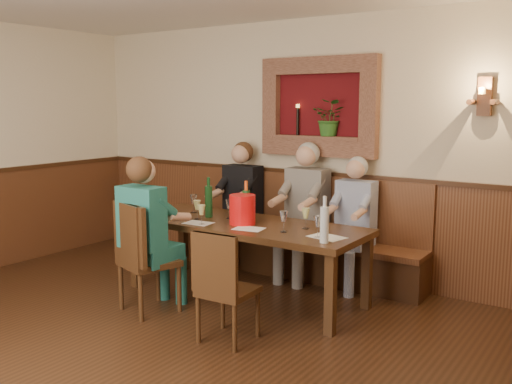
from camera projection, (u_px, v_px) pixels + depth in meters
ground_plane at (97, 368)px, 4.11m from camera, size 6.00×6.00×0.00m
room_shell at (85, 103)px, 3.82m from camera, size 6.04×6.04×2.82m
wainscoting at (93, 290)px, 4.02m from camera, size 6.02×6.02×1.15m
wall_niche at (322, 111)px, 6.10m from camera, size 1.36×0.30×1.06m
wall_sconce at (484, 97)px, 5.15m from camera, size 0.25×0.20×0.35m
dining_table at (245, 230)px, 5.52m from camera, size 2.40×0.90×0.75m
bench at (294, 245)px, 6.34m from camera, size 3.00×0.45×1.11m
chair_near_left at (148, 280)px, 5.19m from camera, size 0.56×0.56×1.02m
chair_near_right at (227, 309)px, 4.55m from camera, size 0.43×0.43×0.91m
person_bench_left at (238, 216)px, 6.59m from camera, size 0.43×0.53×1.45m
person_bench_mid at (303, 223)px, 6.11m from camera, size 0.44×0.54×1.48m
person_bench_right at (352, 235)px, 5.81m from camera, size 0.39×0.48×1.36m
person_chair_front at (150, 248)px, 5.17m from camera, size 0.42×0.52×1.43m
spittoon_bucket at (242, 209)px, 5.41m from camera, size 0.30×0.30×0.28m
wine_bottle_green_a at (246, 205)px, 5.54m from camera, size 0.07×0.07×0.40m
wine_bottle_green_b at (209, 201)px, 5.74m from camera, size 0.09×0.09×0.41m
water_bottle at (324, 224)px, 4.68m from camera, size 0.08×0.08×0.39m
tasting_sheet_a at (165, 217)px, 5.78m from camera, size 0.29×0.24×0.00m
tasting_sheet_b at (249, 229)px, 5.22m from camera, size 0.30×0.24×0.00m
tasting_sheet_c at (327, 237)px, 4.90m from camera, size 0.34×0.27×0.00m
tasting_sheet_d at (198, 223)px, 5.47m from camera, size 0.29×0.22×0.00m
wine_glass_0 at (159, 205)px, 5.90m from camera, size 0.08×0.08×0.19m
wine_glass_1 at (202, 215)px, 5.38m from camera, size 0.08×0.08×0.19m
wine_glass_2 at (284, 221)px, 5.08m from camera, size 0.08×0.08×0.19m
wine_glass_3 at (318, 227)px, 4.86m from camera, size 0.08×0.08×0.19m
wine_glass_4 at (229, 209)px, 5.69m from camera, size 0.08×0.08×0.19m
wine_glass_5 at (194, 204)px, 5.99m from camera, size 0.08×0.08×0.19m
wine_glass_6 at (197, 210)px, 5.64m from camera, size 0.08×0.08×0.19m
wine_glass_7 at (306, 218)px, 5.22m from camera, size 0.08×0.08×0.19m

